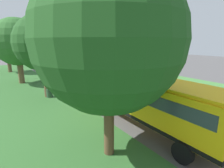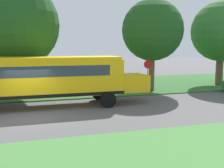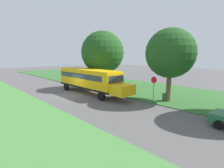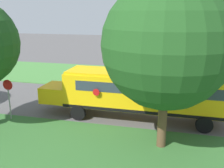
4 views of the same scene
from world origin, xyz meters
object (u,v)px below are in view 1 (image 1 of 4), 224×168
stop_sign (63,80)px  oak_tree_far_end (16,42)px  car_green_nearest (56,74)px  oak_tree_across_road (6,38)px  school_bus (142,95)px  oak_tree_beside_bus (105,39)px  trash_bin (49,93)px  oak_tree_roadside_mid (43,42)px

stop_sign → oak_tree_far_end: bearing=106.9°
car_green_nearest → oak_tree_across_road: oak_tree_across_road is taller
school_bus → oak_tree_across_road: size_ratio=1.40×
oak_tree_beside_bus → oak_tree_across_road: (-1.64, 29.16, 0.47)m
trash_bin → oak_tree_far_end: bearing=100.2°
school_bus → trash_bin: size_ratio=13.80×
car_green_nearest → trash_bin: size_ratio=4.89×
oak_tree_beside_bus → trash_bin: oak_tree_beside_bus is taller
car_green_nearest → oak_tree_beside_bus: size_ratio=0.52×
oak_tree_roadside_mid → oak_tree_far_end: 8.05m
oak_tree_beside_bus → stop_sign: (1.36, 9.76, -3.63)m
oak_tree_beside_bus → car_green_nearest: bearing=80.2°
oak_tree_across_road → oak_tree_roadside_mid: bearing=-85.0°
oak_tree_across_road → oak_tree_far_end: bearing=-88.2°
oak_tree_across_road → stop_sign: size_ratio=3.25×
oak_tree_roadside_mid → oak_tree_beside_bus: bearing=-90.0°
oak_tree_roadside_mid → trash_bin: bearing=-48.0°
stop_sign → oak_tree_roadside_mid: bearing=148.2°
car_green_nearest → trash_bin: bearing=-110.9°
trash_bin → oak_tree_across_road: bearing=95.5°
oak_tree_beside_bus → oak_tree_roadside_mid: 10.61m
oak_tree_far_end → stop_sign: 9.82m
school_bus → oak_tree_across_road: bearing=101.0°
oak_tree_roadside_mid → oak_tree_far_end: size_ratio=0.95×
oak_tree_roadside_mid → oak_tree_far_end: oak_tree_far_end is taller
oak_tree_beside_bus → oak_tree_across_road: oak_tree_across_road is taller
car_green_nearest → stop_sign: (-1.80, -8.57, 0.86)m
oak_tree_far_end → trash_bin: size_ratio=9.08×
oak_tree_far_end → oak_tree_across_road: 10.62m
oak_tree_beside_bus → oak_tree_roadside_mid: oak_tree_beside_bus is taller
school_bus → stop_sign: bearing=106.1°
oak_tree_beside_bus → oak_tree_far_end: oak_tree_beside_bus is taller
oak_tree_across_road → stop_sign: bearing=-81.2°
school_bus → oak_tree_far_end: size_ratio=1.52×
school_bus → oak_tree_roadside_mid: 10.35m
oak_tree_across_road → school_bus: bearing=-79.0°
oak_tree_beside_bus → school_bus: bearing=22.8°
school_bus → oak_tree_roadside_mid: (-3.73, 9.05, 3.36)m
oak_tree_far_end → car_green_nearest: bearing=-2.9°
school_bus → trash_bin: (-3.58, 8.88, -1.47)m
car_green_nearest → oak_tree_far_end: bearing=177.1°
trash_bin → oak_tree_roadside_mid: bearing=132.0°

